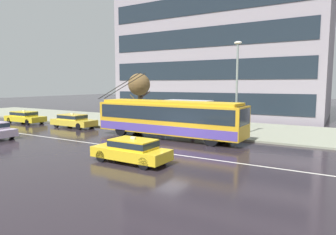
% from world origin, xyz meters
% --- Properties ---
extents(ground_plane, '(160.00, 160.00, 0.00)m').
position_xyz_m(ground_plane, '(0.00, 0.00, 0.00)').
color(ground_plane, '#262026').
extents(sidewalk_slab, '(80.00, 10.00, 0.14)m').
position_xyz_m(sidewalk_slab, '(0.00, 9.96, 0.07)').
color(sidewalk_slab, gray).
rests_on(sidewalk_slab, ground_plane).
extents(lane_centre_line, '(72.00, 0.14, 0.01)m').
position_xyz_m(lane_centre_line, '(0.00, -1.20, 0.00)').
color(lane_centre_line, silver).
rests_on(lane_centre_line, ground_plane).
extents(trolleybus, '(13.10, 2.80, 5.07)m').
position_xyz_m(trolleybus, '(-1.83, 3.36, 1.58)').
color(trolleybus, gold).
rests_on(trolleybus, ground_plane).
extents(taxi_oncoming_near, '(4.33, 1.80, 1.39)m').
position_xyz_m(taxi_oncoming_near, '(0.16, -3.92, 0.70)').
color(taxi_oncoming_near, yellow).
rests_on(taxi_oncoming_near, ground_plane).
extents(taxi_queued_behind_bus, '(4.65, 1.83, 1.39)m').
position_xyz_m(taxi_queued_behind_bus, '(-12.63, 3.59, 0.70)').
color(taxi_queued_behind_bus, gold).
rests_on(taxi_queued_behind_bus, ground_plane).
extents(taxi_far_behind, '(4.72, 1.90, 1.39)m').
position_xyz_m(taxi_far_behind, '(-19.54, 3.15, 0.70)').
color(taxi_far_behind, yellow).
rests_on(taxi_far_behind, ground_plane).
extents(bus_shelter, '(4.14, 1.62, 2.63)m').
position_xyz_m(bus_shelter, '(-1.95, 7.16, 2.09)').
color(bus_shelter, gray).
rests_on(bus_shelter, sidewalk_slab).
extents(pedestrian_at_shelter, '(1.51, 1.51, 2.07)m').
position_xyz_m(pedestrian_at_shelter, '(1.84, 6.86, 1.83)').
color(pedestrian_at_shelter, black).
rests_on(pedestrian_at_shelter, sidewalk_slab).
extents(pedestrian_approaching_curb, '(0.44, 0.44, 1.60)m').
position_xyz_m(pedestrian_approaching_curb, '(-5.16, 7.79, 1.09)').
color(pedestrian_approaching_curb, navy).
rests_on(pedestrian_approaching_curb, sidewalk_slab).
extents(pedestrian_walking_past, '(1.36, 1.36, 1.96)m').
position_xyz_m(pedestrian_walking_past, '(-1.69, 7.53, 1.68)').
color(pedestrian_walking_past, navy).
rests_on(pedestrian_walking_past, sidewalk_slab).
extents(street_lamp, '(0.60, 0.32, 7.23)m').
position_xyz_m(street_lamp, '(2.65, 6.02, 4.38)').
color(street_lamp, gray).
rests_on(street_lamp, sidewalk_slab).
extents(street_tree_bare, '(2.23, 2.19, 5.08)m').
position_xyz_m(street_tree_bare, '(-7.76, 7.72, 4.07)').
color(street_tree_bare, brown).
rests_on(street_tree_bare, sidewalk_slab).
extents(office_tower_corner_left, '(26.31, 15.95, 22.94)m').
position_xyz_m(office_tower_corner_left, '(-4.74, 23.74, 11.48)').
color(office_tower_corner_left, '#9A909B').
rests_on(office_tower_corner_left, ground_plane).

